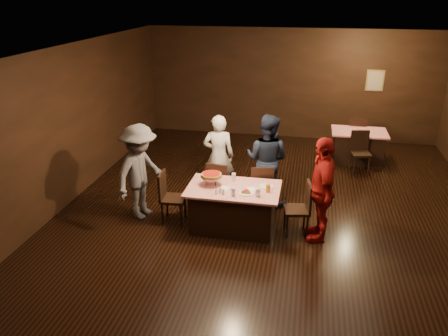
{
  "coord_description": "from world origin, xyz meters",
  "views": [
    {
      "loc": [
        0.53,
        -7.11,
        3.96
      ],
      "look_at": [
        -0.87,
        -0.08,
        1.0
      ],
      "focal_mm": 35.0,
      "sensor_mm": 36.0,
      "label": 1
    }
  ],
  "objects_px": {
    "diner_navy_hoodie": "(267,159)",
    "diner_grey_knit": "(140,172)",
    "chair_end_left": "(173,198)",
    "chair_far_right": "(261,187)",
    "plate_empty": "(266,186)",
    "diner_red_shirt": "(321,189)",
    "pizza_stand": "(211,175)",
    "diner_white_jacket": "(219,156)",
    "chair_far_left": "(220,184)",
    "glass_front_right": "(258,192)",
    "glass_back": "(234,177)",
    "chair_back_near": "(361,153)",
    "main_table": "(233,208)",
    "chair_end_right": "(297,209)",
    "glass_front_left": "(233,192)",
    "back_table": "(358,146)",
    "chair_back_far": "(356,135)",
    "glass_amber": "(268,188)"
  },
  "relations": [
    {
      "from": "chair_far_left",
      "to": "diner_grey_knit",
      "type": "height_order",
      "value": "diner_grey_knit"
    },
    {
      "from": "chair_back_near",
      "to": "glass_front_right",
      "type": "height_order",
      "value": "chair_back_near"
    },
    {
      "from": "chair_far_left",
      "to": "diner_white_jacket",
      "type": "distance_m",
      "value": 0.64
    },
    {
      "from": "diner_navy_hoodie",
      "to": "diner_red_shirt",
      "type": "height_order",
      "value": "diner_red_shirt"
    },
    {
      "from": "diner_navy_hoodie",
      "to": "diner_grey_knit",
      "type": "distance_m",
      "value": 2.42
    },
    {
      "from": "diner_grey_knit",
      "to": "glass_back",
      "type": "height_order",
      "value": "diner_grey_knit"
    },
    {
      "from": "chair_back_far",
      "to": "glass_amber",
      "type": "distance_m",
      "value": 4.78
    },
    {
      "from": "chair_far_left",
      "to": "diner_grey_knit",
      "type": "distance_m",
      "value": 1.54
    },
    {
      "from": "chair_far_right",
      "to": "diner_navy_hoodie",
      "type": "relative_size",
      "value": 0.53
    },
    {
      "from": "chair_end_left",
      "to": "glass_front_left",
      "type": "bearing_deg",
      "value": -107.72
    },
    {
      "from": "chair_back_far",
      "to": "chair_far_left",
      "type": "bearing_deg",
      "value": 55.51
    },
    {
      "from": "main_table",
      "to": "chair_back_far",
      "type": "distance_m",
      "value": 4.99
    },
    {
      "from": "diner_white_jacket",
      "to": "diner_red_shirt",
      "type": "distance_m",
      "value": 2.4
    },
    {
      "from": "diner_red_shirt",
      "to": "pizza_stand",
      "type": "xyz_separation_m",
      "value": [
        -1.88,
        0.11,
        0.05
      ]
    },
    {
      "from": "diner_navy_hoodie",
      "to": "back_table",
      "type": "bearing_deg",
      "value": -110.91
    },
    {
      "from": "glass_front_right",
      "to": "glass_amber",
      "type": "xyz_separation_m",
      "value": [
        0.15,
        0.2,
        0.0
      ]
    },
    {
      "from": "chair_end_right",
      "to": "diner_grey_knit",
      "type": "height_order",
      "value": "diner_grey_knit"
    },
    {
      "from": "main_table",
      "to": "glass_front_left",
      "type": "distance_m",
      "value": 0.55
    },
    {
      "from": "diner_white_jacket",
      "to": "plate_empty",
      "type": "relative_size",
      "value": 6.79
    },
    {
      "from": "chair_far_left",
      "to": "diner_red_shirt",
      "type": "relative_size",
      "value": 0.53
    },
    {
      "from": "main_table",
      "to": "plate_empty",
      "type": "height_order",
      "value": "plate_empty"
    },
    {
      "from": "glass_front_right",
      "to": "main_table",
      "type": "bearing_deg",
      "value": 150.95
    },
    {
      "from": "chair_back_far",
      "to": "glass_front_right",
      "type": "relative_size",
      "value": 6.79
    },
    {
      "from": "pizza_stand",
      "to": "glass_back",
      "type": "height_order",
      "value": "pizza_stand"
    },
    {
      "from": "diner_grey_knit",
      "to": "plate_empty",
      "type": "height_order",
      "value": "diner_grey_knit"
    },
    {
      "from": "diner_red_shirt",
      "to": "diner_navy_hoodie",
      "type": "bearing_deg",
      "value": -148.44
    },
    {
      "from": "chair_far_left",
      "to": "chair_back_near",
      "type": "xyz_separation_m",
      "value": [
        2.82,
        2.31,
        0.0
      ]
    },
    {
      "from": "chair_end_right",
      "to": "chair_back_far",
      "type": "xyz_separation_m",
      "value": [
        1.32,
        4.36,
        0.0
      ]
    },
    {
      "from": "chair_back_far",
      "to": "diner_grey_knit",
      "type": "relative_size",
      "value": 0.53
    },
    {
      "from": "chair_far_left",
      "to": "diner_red_shirt",
      "type": "height_order",
      "value": "diner_red_shirt"
    },
    {
      "from": "glass_front_right",
      "to": "diner_red_shirt",
      "type": "bearing_deg",
      "value": 10.33
    },
    {
      "from": "main_table",
      "to": "chair_far_right",
      "type": "bearing_deg",
      "value": 61.93
    },
    {
      "from": "diner_white_jacket",
      "to": "chair_end_right",
      "type": "bearing_deg",
      "value": 134.85
    },
    {
      "from": "diner_navy_hoodie",
      "to": "chair_back_near",
      "type": "bearing_deg",
      "value": -119.61
    },
    {
      "from": "diner_white_jacket",
      "to": "diner_grey_knit",
      "type": "distance_m",
      "value": 1.68
    },
    {
      "from": "diner_white_jacket",
      "to": "glass_front_right",
      "type": "xyz_separation_m",
      "value": [
        0.98,
        -1.51,
        -0.01
      ]
    },
    {
      "from": "plate_empty",
      "to": "glass_back",
      "type": "xyz_separation_m",
      "value": [
        -0.6,
        0.15,
        0.06
      ]
    },
    {
      "from": "pizza_stand",
      "to": "glass_amber",
      "type": "height_order",
      "value": "pizza_stand"
    },
    {
      "from": "chair_end_left",
      "to": "plate_empty",
      "type": "relative_size",
      "value": 3.8
    },
    {
      "from": "chair_far_right",
      "to": "chair_end_right",
      "type": "height_order",
      "value": "same"
    },
    {
      "from": "diner_navy_hoodie",
      "to": "chair_far_left",
      "type": "bearing_deg",
      "value": 39.23
    },
    {
      "from": "diner_navy_hoodie",
      "to": "plate_empty",
      "type": "bearing_deg",
      "value": 111.36
    },
    {
      "from": "chair_end_left",
      "to": "chair_end_right",
      "type": "relative_size",
      "value": 1.0
    },
    {
      "from": "diner_red_shirt",
      "to": "glass_back",
      "type": "xyz_separation_m",
      "value": [
        -1.53,
        0.36,
        -0.06
      ]
    },
    {
      "from": "back_table",
      "to": "plate_empty",
      "type": "relative_size",
      "value": 5.2
    },
    {
      "from": "back_table",
      "to": "glass_back",
      "type": "xyz_separation_m",
      "value": [
        -2.47,
        -3.46,
        0.46
      ]
    },
    {
      "from": "chair_end_left",
      "to": "chair_far_right",
      "type": "bearing_deg",
      "value": -66.54
    },
    {
      "from": "chair_back_near",
      "to": "chair_back_far",
      "type": "height_order",
      "value": "same"
    },
    {
      "from": "diner_grey_knit",
      "to": "glass_front_left",
      "type": "bearing_deg",
      "value": -83.29
    },
    {
      "from": "chair_far_right",
      "to": "diner_navy_hoodie",
      "type": "height_order",
      "value": "diner_navy_hoodie"
    }
  ]
}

